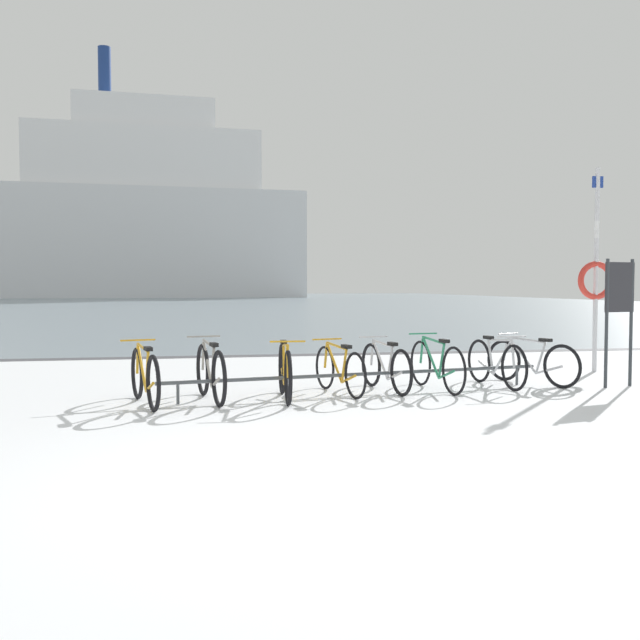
# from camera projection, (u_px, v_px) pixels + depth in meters

# --- Properties ---
(ground) EXTENTS (80.00, 132.00, 0.08)m
(ground) POSITION_uv_depth(u_px,v_px,m) (202.00, 304.00, 58.62)
(ground) COLOR white
(bike_rack) EXTENTS (5.70, 1.04, 0.31)m
(bike_rack) POSITION_uv_depth(u_px,v_px,m) (362.00, 375.00, 10.14)
(bike_rack) COLOR #4C5156
(bike_rack) RESTS_ON ground
(bicycle_0) EXTENTS (0.58, 1.73, 0.82)m
(bicycle_0) POSITION_uv_depth(u_px,v_px,m) (145.00, 377.00, 9.18)
(bicycle_0) COLOR black
(bicycle_0) RESTS_ON ground
(bicycle_1) EXTENTS (0.49, 1.73, 0.84)m
(bicycle_1) POSITION_uv_depth(u_px,v_px,m) (210.00, 373.00, 9.50)
(bicycle_1) COLOR black
(bicycle_1) RESTS_ON ground
(bicycle_2) EXTENTS (0.46, 1.72, 0.83)m
(bicycle_2) POSITION_uv_depth(u_px,v_px,m) (285.00, 372.00, 9.64)
(bicycle_2) COLOR black
(bicycle_2) RESTS_ON ground
(bicycle_3) EXTENTS (0.53, 1.63, 0.76)m
(bicycle_3) POSITION_uv_depth(u_px,v_px,m) (339.00, 370.00, 10.12)
(bicycle_3) COLOR black
(bicycle_3) RESTS_ON ground
(bicycle_4) EXTENTS (0.47, 1.67, 0.77)m
(bicycle_4) POSITION_uv_depth(u_px,v_px,m) (385.00, 367.00, 10.39)
(bicycle_4) COLOR black
(bicycle_4) RESTS_ON ground
(bicycle_5) EXTENTS (0.46, 1.76, 0.81)m
(bicycle_5) POSITION_uv_depth(u_px,v_px,m) (436.00, 365.00, 10.48)
(bicycle_5) COLOR black
(bicycle_5) RESTS_ON ground
(bicycle_6) EXTENTS (0.46, 1.68, 0.80)m
(bicycle_6) POSITION_uv_depth(u_px,v_px,m) (496.00, 363.00, 10.85)
(bicycle_6) COLOR black
(bicycle_6) RESTS_ON ground
(bicycle_7) EXTENTS (0.82, 1.60, 0.78)m
(bicycle_7) POSITION_uv_depth(u_px,v_px,m) (532.00, 362.00, 11.09)
(bicycle_7) COLOR black
(bicycle_7) RESTS_ON ground
(info_sign) EXTENTS (0.54, 0.17, 1.93)m
(info_sign) POSITION_uv_depth(u_px,v_px,m) (619.00, 300.00, 10.78)
(info_sign) COLOR #33383D
(info_sign) RESTS_ON ground
(rescue_post) EXTENTS (0.69, 0.10, 3.60)m
(rescue_post) POSITION_uv_depth(u_px,v_px,m) (596.00, 274.00, 12.69)
(rescue_post) COLOR silver
(rescue_post) RESTS_ON ground
(ferry_ship) EXTENTS (36.74, 10.57, 29.57)m
(ferry_ship) POSITION_uv_depth(u_px,v_px,m) (151.00, 216.00, 86.69)
(ferry_ship) COLOR silver
(ferry_ship) RESTS_ON ground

